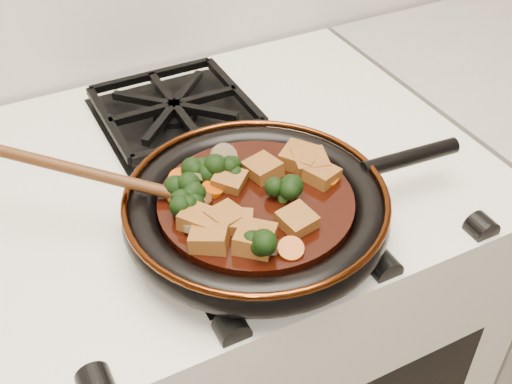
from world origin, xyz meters
name	(u,v)px	position (x,y,z in m)	size (l,w,h in m)	color
stove	(222,354)	(0.00, 1.69, 0.45)	(0.76, 0.60, 0.90)	silver
burner_grate_front	(256,217)	(0.00, 1.55, 0.91)	(0.23, 0.23, 0.03)	black
burner_grate_back	(175,110)	(0.00, 1.83, 0.91)	(0.23, 0.23, 0.03)	black
skillet	(258,208)	(0.00, 1.53, 0.94)	(0.45, 0.33, 0.05)	black
braising_sauce	(256,205)	(-0.01, 1.53, 0.95)	(0.24, 0.24, 0.02)	black
tofu_cube_0	(199,221)	(-0.09, 1.52, 0.97)	(0.04, 0.04, 0.02)	brown
tofu_cube_1	(237,223)	(-0.05, 1.50, 0.97)	(0.03, 0.03, 0.02)	brown
tofu_cube_2	(229,181)	(-0.02, 1.57, 0.97)	(0.03, 0.04, 0.02)	brown
tofu_cube_3	(297,221)	(0.01, 1.47, 0.97)	(0.04, 0.04, 0.02)	brown
tofu_cube_4	(309,163)	(0.08, 1.56, 0.97)	(0.04, 0.04, 0.02)	brown
tofu_cube_5	(322,175)	(0.08, 1.53, 0.97)	(0.04, 0.04, 0.02)	brown
tofu_cube_6	(300,158)	(0.07, 1.57, 0.97)	(0.04, 0.05, 0.02)	brown
tofu_cube_7	(263,169)	(0.02, 1.57, 0.97)	(0.04, 0.04, 0.02)	brown
tofu_cube_8	(209,238)	(-0.09, 1.49, 0.97)	(0.04, 0.04, 0.02)	brown
tofu_cube_9	(226,219)	(-0.06, 1.51, 0.97)	(0.04, 0.04, 0.02)	brown
tofu_cube_10	(255,239)	(-0.04, 1.47, 0.97)	(0.04, 0.05, 0.02)	brown
broccoli_floret_0	(229,174)	(-0.02, 1.58, 0.97)	(0.06, 0.06, 0.05)	black
broccoli_floret_1	(197,171)	(-0.05, 1.61, 0.97)	(0.06, 0.06, 0.05)	black
broccoli_floret_2	(189,204)	(-0.09, 1.55, 0.97)	(0.05, 0.05, 0.05)	black
broccoli_floret_3	(283,193)	(0.02, 1.52, 0.97)	(0.06, 0.06, 0.05)	black
broccoli_floret_4	(267,246)	(-0.04, 1.45, 0.97)	(0.06, 0.06, 0.05)	black
broccoli_floret_5	(187,191)	(-0.08, 1.57, 0.97)	(0.06, 0.06, 0.05)	black
carrot_coin_0	(326,178)	(0.09, 1.53, 0.96)	(0.03, 0.03, 0.01)	#A33F04
carrot_coin_1	(212,189)	(-0.05, 1.57, 0.96)	(0.03, 0.03, 0.01)	#A33F04
carrot_coin_2	(291,249)	(-0.01, 1.44, 0.96)	(0.03, 0.03, 0.01)	#A33F04
carrot_coin_3	(181,179)	(-0.07, 1.61, 0.96)	(0.03, 0.03, 0.01)	#A33F04
mushroom_slice_0	(198,171)	(-0.05, 1.61, 0.97)	(0.03, 0.03, 0.01)	brown
mushroom_slice_1	(224,157)	(-0.01, 1.62, 0.97)	(0.04, 0.04, 0.01)	brown
mushroom_slice_2	(197,225)	(-0.09, 1.52, 0.97)	(0.03, 0.03, 0.01)	brown
mushroom_slice_3	(266,245)	(-0.04, 1.45, 0.97)	(0.03, 0.03, 0.01)	brown
mushroom_slice_4	(190,180)	(-0.07, 1.60, 0.97)	(0.03, 0.03, 0.01)	brown
wooden_spoon	(126,182)	(-0.14, 1.61, 0.98)	(0.15, 0.12, 0.26)	#4B2710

